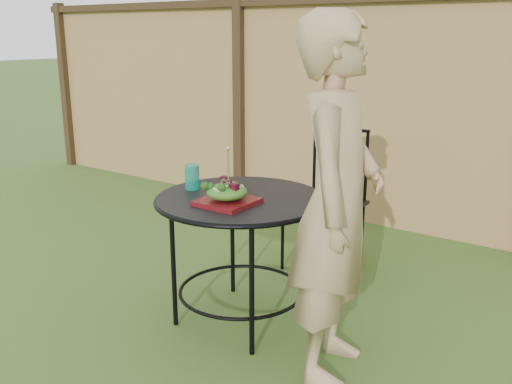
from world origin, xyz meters
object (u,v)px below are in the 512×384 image
patio_table (241,221)px  salad_plate (227,202)px  patio_chair (328,195)px  diner (337,203)px

patio_table → salad_plate: (0.02, -0.15, 0.15)m
patio_chair → salad_plate: patio_chair is taller
patio_chair → diner: diner is taller
patio_table → salad_plate: size_ratio=3.42×
patio_table → patio_chair: size_ratio=0.97×
patio_chair → diner: size_ratio=0.57×
diner → patio_chair: bearing=14.7°
patio_table → diner: 0.70m
diner → salad_plate: diner is taller
patio_table → patio_chair: patio_chair is taller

